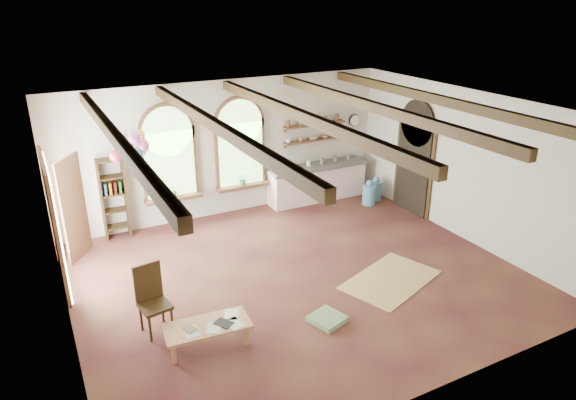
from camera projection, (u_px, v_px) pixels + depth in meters
floor at (298, 276)px, 9.76m from camera, size 8.00×8.00×0.00m
ceiling_beams at (299, 115)px, 8.59m from camera, size 6.20×6.80×0.18m
window_left at (169, 156)px, 11.36m from camera, size 1.30×0.28×2.20m
window_right at (240, 146)px, 12.09m from camera, size 1.30×0.28×2.20m
left_doorway at (55, 226)px, 9.11m from camera, size 0.10×1.90×2.50m
right_doorway at (413, 168)px, 12.27m from camera, size 0.10×1.30×2.40m
kitchen_counter at (317, 182)px, 13.19m from camera, size 2.68×0.62×0.94m
wall_shelf_lower at (314, 140)px, 12.94m from camera, size 1.70×0.24×0.04m
wall_shelf_upper at (315, 124)px, 12.78m from camera, size 1.70×0.24×0.04m
wall_clock at (355, 120)px, 13.40m from camera, size 0.32×0.04×0.32m
bookshelf at (114, 199)px, 10.99m from camera, size 0.53×0.32×1.80m
coffee_table at (207, 327)px, 7.72m from camera, size 1.34×0.70×0.37m
side_chair at (155, 313)px, 8.06m from camera, size 0.51×0.51×1.13m
floor_mat at (390, 280)px, 9.61m from camera, size 2.14×1.71×0.02m
floor_cushion at (327, 319)px, 8.40m from camera, size 0.64×0.64×0.09m
water_jug_a at (376, 189)px, 13.27m from camera, size 0.32×0.32×0.62m
water_jug_b at (369, 194)px, 12.95m from camera, size 0.33×0.33×0.65m
balloon_cluster at (130, 144)px, 9.74m from camera, size 0.78×0.84×1.15m
table_book at (185, 331)px, 7.56m from camera, size 0.21×0.25×0.02m
tablet at (224, 323)px, 7.74m from camera, size 0.30×0.33×0.01m
potted_plant_left at (173, 191)px, 11.57m from camera, size 0.27×0.23×0.30m
potted_plant_right at (243, 179)px, 12.29m from camera, size 0.27×0.23×0.30m
shelf_cup_a at (288, 141)px, 12.59m from camera, size 0.12×0.10×0.10m
shelf_cup_b at (301, 139)px, 12.74m from camera, size 0.10×0.10×0.09m
shelf_bowl_a at (313, 138)px, 12.90m from camera, size 0.22×0.22×0.05m
shelf_bowl_b at (325, 136)px, 13.04m from camera, size 0.20×0.20×0.06m
shelf_vase at (336, 132)px, 13.17m from camera, size 0.18×0.18×0.19m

